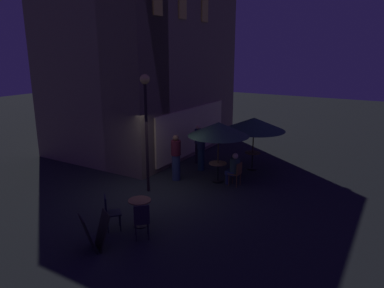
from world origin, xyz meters
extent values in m
plane|color=#212526|center=(0.00, 0.00, 0.00)|extent=(60.00, 60.00, 0.00)
cube|color=gray|center=(5.00, 2.00, 4.46)|extent=(8.20, 1.91, 8.92)
cube|color=gray|center=(1.85, 4.11, 4.46)|extent=(1.91, 6.13, 8.92)
cube|color=#F7D753|center=(2.10, 1.01, 6.53)|extent=(0.55, 0.06, 0.95)
cube|color=#F7D753|center=(3.79, 1.01, 6.53)|extent=(0.55, 0.06, 0.95)
cube|color=#F7D753|center=(5.65, 1.01, 6.53)|extent=(0.55, 0.06, 0.95)
cube|color=beige|center=(4.59, 1.00, 1.25)|extent=(5.74, 0.08, 2.10)
cylinder|color=black|center=(0.15, 0.18, 1.90)|extent=(0.10, 0.10, 3.80)
sphere|color=#F4D068|center=(0.15, 0.18, 3.90)|extent=(0.33, 0.33, 0.33)
cube|color=black|center=(-3.42, -1.14, 0.48)|extent=(0.52, 0.62, 0.93)
cube|color=black|center=(-3.74, -0.97, 0.48)|extent=(0.52, 0.62, 0.93)
cylinder|color=black|center=(4.25, -2.08, 0.01)|extent=(0.40, 0.40, 0.03)
cylinder|color=black|center=(4.25, -2.08, 0.36)|extent=(0.06, 0.06, 0.71)
cylinder|color=brown|center=(4.25, -2.08, 0.73)|extent=(0.64, 0.64, 0.03)
cylinder|color=black|center=(2.20, -1.52, 0.01)|extent=(0.40, 0.40, 0.03)
cylinder|color=black|center=(2.20, -1.52, 0.36)|extent=(0.06, 0.06, 0.72)
cylinder|color=olive|center=(2.20, -1.52, 0.74)|extent=(0.67, 0.67, 0.03)
cylinder|color=black|center=(-2.03, -1.21, 0.01)|extent=(0.40, 0.40, 0.03)
cylinder|color=black|center=(-2.03, -1.21, 0.38)|extent=(0.06, 0.06, 0.75)
cylinder|color=brown|center=(-2.03, -1.21, 0.77)|extent=(0.64, 0.64, 0.03)
cylinder|color=black|center=(4.25, -2.08, 0.03)|extent=(0.36, 0.36, 0.06)
cylinder|color=#473B20|center=(4.25, -2.08, 1.07)|extent=(0.05, 0.05, 2.14)
cone|color=#2A4E3C|center=(4.25, -2.08, 1.93)|extent=(2.53, 2.53, 0.52)
cylinder|color=black|center=(2.20, -1.52, 0.03)|extent=(0.36, 0.36, 0.06)
cylinder|color=#4D3D22|center=(2.20, -1.52, 1.12)|extent=(0.05, 0.05, 2.25)
cone|color=#33533D|center=(2.20, -1.52, 2.05)|extent=(2.26, 2.26, 0.50)
cylinder|color=brown|center=(2.03, -2.06, 0.23)|extent=(0.03, 0.03, 0.46)
cylinder|color=brown|center=(2.34, -2.07, 0.23)|extent=(0.03, 0.03, 0.46)
cylinder|color=brown|center=(2.02, -2.37, 0.23)|extent=(0.03, 0.03, 0.46)
cylinder|color=brown|center=(2.33, -2.38, 0.23)|extent=(0.03, 0.03, 0.46)
cube|color=brown|center=(2.18, -2.22, 0.48)|extent=(0.40, 0.40, 0.04)
cube|color=brown|center=(2.18, -2.39, 0.69)|extent=(0.39, 0.05, 0.40)
cylinder|color=black|center=(-2.34, -0.71, 0.24)|extent=(0.03, 0.03, 0.47)
cylinder|color=black|center=(-2.56, -0.95, 0.24)|extent=(0.03, 0.03, 0.47)
cylinder|color=black|center=(-2.58, -0.48, 0.24)|extent=(0.03, 0.03, 0.47)
cylinder|color=black|center=(-2.81, -0.73, 0.24)|extent=(0.03, 0.03, 0.47)
cube|color=black|center=(-2.57, -0.72, 0.49)|extent=(0.59, 0.59, 0.03)
cube|color=black|center=(-2.71, -0.59, 0.75)|extent=(0.31, 0.34, 0.49)
cylinder|color=black|center=(-2.53, -1.45, 0.24)|extent=(0.03, 0.03, 0.47)
cylinder|color=black|center=(-2.31, -1.69, 0.24)|extent=(0.03, 0.03, 0.47)
cylinder|color=black|center=(-2.77, -1.67, 0.24)|extent=(0.03, 0.03, 0.47)
cylinder|color=black|center=(-2.55, -1.91, 0.24)|extent=(0.03, 0.03, 0.47)
cube|color=black|center=(-2.54, -1.68, 0.49)|extent=(0.57, 0.57, 0.03)
cube|color=black|center=(-2.67, -1.80, 0.76)|extent=(0.30, 0.32, 0.49)
cube|color=navy|center=(2.19, -2.08, 0.49)|extent=(0.38, 0.37, 0.14)
cylinder|color=navy|center=(2.19, -1.92, 0.24)|extent=(0.14, 0.14, 0.49)
cylinder|color=#2A413B|center=(2.18, -2.22, 0.76)|extent=(0.37, 0.37, 0.55)
sphere|color=beige|center=(2.18, -2.22, 1.13)|extent=(0.21, 0.21, 0.21)
cylinder|color=navy|center=(1.59, -0.05, 0.49)|extent=(0.31, 0.31, 0.99)
cylinder|color=#491421|center=(1.59, -0.05, 1.27)|extent=(0.37, 0.37, 0.57)
sphere|color=brown|center=(1.59, -0.05, 1.66)|extent=(0.23, 0.23, 0.23)
cylinder|color=#1B2E46|center=(3.08, -0.30, 0.46)|extent=(0.28, 0.28, 0.92)
cylinder|color=#202748|center=(3.08, -0.30, 1.19)|extent=(0.33, 0.33, 0.55)
sphere|color=#966647|center=(3.08, -0.30, 1.57)|extent=(0.21, 0.21, 0.21)
cylinder|color=black|center=(3.89, 0.30, 0.45)|extent=(0.27, 0.27, 0.89)
cylinder|color=#252643|center=(3.89, 0.30, 1.21)|extent=(0.32, 0.32, 0.63)
sphere|color=tan|center=(3.89, 0.30, 1.61)|extent=(0.19, 0.19, 0.19)
camera|label=1|loc=(-9.17, -7.19, 4.82)|focal=33.36mm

